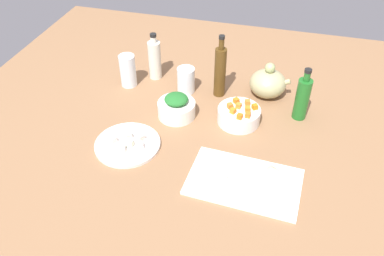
{
  "coord_description": "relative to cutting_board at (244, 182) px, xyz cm",
  "views": [
    {
      "loc": [
        27.04,
        -101.12,
        95.19
      ],
      "look_at": [
        0.0,
        0.0,
        8.0
      ],
      "focal_mm": 37.11,
      "sensor_mm": 36.0,
      "label": 1
    }
  ],
  "objects": [
    {
      "name": "teapot",
      "position": [
        1.03,
        49.68,
        5.16
      ],
      "size": [
        16.04,
        14.17,
        14.53
      ],
      "color": "tan",
      "rests_on": "tabletop"
    },
    {
      "name": "bowl_carrots",
      "position": [
        -6.97,
        29.7,
        2.36
      ],
      "size": [
        15.6,
        15.6,
        5.72
      ],
      "primitive_type": "cylinder",
      "color": "white",
      "rests_on": "tabletop"
    },
    {
      "name": "dumpling_2",
      "position": [
        -5.23,
        -2.22,
        1.66
      ],
      "size": [
        6.72,
        6.7,
        2.33
      ],
      "primitive_type": "pyramid",
      "rotation": [
        0.0,
        0.0,
        3.62
      ],
      "color": "beige",
      "rests_on": "cutting_board"
    },
    {
      "name": "tofu_cube_3",
      "position": [
        -41.72,
        2.47,
        1.8
      ],
      "size": [
        2.93,
        2.93,
        2.2
      ],
      "primitive_type": "cube",
      "rotation": [
        0.0,
        0.0,
        0.44
      ],
      "color": "white",
      "rests_on": "plate_tofu"
    },
    {
      "name": "tabletop",
      "position": [
        -21.0,
        15.83,
        -2.0
      ],
      "size": [
        190.0,
        190.0,
        3.0
      ],
      "primitive_type": "cube",
      "color": "#8E6544",
      "rests_on": "ground"
    },
    {
      "name": "carrot_cube_7",
      "position": [
        -3.99,
        29.25,
        6.12
      ],
      "size": [
        2.14,
        2.14,
        1.8
      ],
      "primitive_type": "cube",
      "rotation": [
        0.0,
        0.0,
        1.79
      ],
      "color": "orange",
      "rests_on": "bowl_carrots"
    },
    {
      "name": "tofu_cube_2",
      "position": [
        -46.38,
        5.74,
        1.8
      ],
      "size": [
        2.84,
        2.84,
        2.2
      ],
      "primitive_type": "cube",
      "rotation": [
        0.0,
        0.0,
        2.78
      ],
      "color": "silver",
      "rests_on": "plate_tofu"
    },
    {
      "name": "carrot_cube_2",
      "position": [
        -6.01,
        24.37,
        6.12
      ],
      "size": [
        2.05,
        2.05,
        1.8
      ],
      "primitive_type": "cube",
      "rotation": [
        0.0,
        0.0,
        1.42
      ],
      "color": "orange",
      "rests_on": "bowl_carrots"
    },
    {
      "name": "bottle_1",
      "position": [
        14.39,
        38.38,
        8.17
      ],
      "size": [
        5.14,
        5.14,
        20.73
      ],
      "color": "#1F6924",
      "rests_on": "tabletop"
    },
    {
      "name": "carrot_cube_5",
      "position": [
        -4.68,
        33.34,
        6.12
      ],
      "size": [
        2.24,
        2.24,
        1.8
      ],
      "primitive_type": "cube",
      "rotation": [
        0.0,
        0.0,
        1.86
      ],
      "color": "orange",
      "rests_on": "bowl_carrots"
    },
    {
      "name": "drinking_glass_0",
      "position": [
        -55.21,
        42.41,
        6.24
      ],
      "size": [
        6.52,
        6.52,
        13.48
      ],
      "primitive_type": "cylinder",
      "color": "white",
      "rests_on": "tabletop"
    },
    {
      "name": "carrot_cube_0",
      "position": [
        -8.88,
        33.38,
        6.12
      ],
      "size": [
        2.54,
        2.54,
        1.8
      ],
      "primitive_type": "cube",
      "rotation": [
        0.0,
        0.0,
        0.86
      ],
      "color": "orange",
      "rests_on": "bowl_carrots"
    },
    {
      "name": "carrot_cube_3",
      "position": [
        -3.39,
        25.94,
        6.12
      ],
      "size": [
        1.87,
        1.87,
        1.8
      ],
      "primitive_type": "cube",
      "rotation": [
        0.0,
        0.0,
        1.53
      ],
      "color": "orange",
      "rests_on": "bowl_carrots"
    },
    {
      "name": "bowl_greens",
      "position": [
        -30.05,
        27.33,
        2.47
      ],
      "size": [
        14.04,
        14.04,
        5.94
      ],
      "primitive_type": "cylinder",
      "color": "white",
      "rests_on": "tabletop"
    },
    {
      "name": "carrot_cube_6",
      "position": [
        -10.48,
        29.67,
        6.12
      ],
      "size": [
        2.53,
        2.53,
        1.8
      ],
      "primitive_type": "cube",
      "rotation": [
        0.0,
        0.0,
        2.23
      ],
      "color": "orange",
      "rests_on": "bowl_carrots"
    },
    {
      "name": "carrot_cube_1",
      "position": [
        -8.91,
        26.99,
        6.12
      ],
      "size": [
        2.41,
        2.41,
        1.8
      ],
      "primitive_type": "cube",
      "rotation": [
        0.0,
        0.0,
        1.11
      ],
      "color": "orange",
      "rests_on": "bowl_carrots"
    },
    {
      "name": "plate_tofu",
      "position": [
        -41.5,
        6.69,
        0.1
      ],
      "size": [
        22.58,
        22.58,
        1.2
      ],
      "primitive_type": "cylinder",
      "color": "white",
      "rests_on": "tabletop"
    },
    {
      "name": "tofu_cube_5",
      "position": [
        -36.56,
        5.58,
        1.8
      ],
      "size": [
        3.07,
        3.07,
        2.2
      ],
      "primitive_type": "cube",
      "rotation": [
        0.0,
        0.0,
        2.19
      ],
      "color": "#F9E1CE",
      "rests_on": "plate_tofu"
    },
    {
      "name": "chopped_greens_mound",
      "position": [
        -30.05,
        27.33,
        7.08
      ],
      "size": [
        10.25,
        10.13,
        3.28
      ],
      "primitive_type": "ellipsoid",
      "rotation": [
        0.0,
        0.0,
        0.2
      ],
      "color": "#246E2B",
      "rests_on": "bowl_greens"
    },
    {
      "name": "carrot_cube_8",
      "position": [
        -1.7,
        31.35,
        6.12
      ],
      "size": [
        2.5,
        2.5,
        1.8
      ],
      "primitive_type": "cube",
      "rotation": [
        0.0,
        0.0,
        2.16
      ],
      "color": "orange",
      "rests_on": "bowl_carrots"
    },
    {
      "name": "drinking_glass_1",
      "position": [
        -31.05,
        43.98,
        4.74
      ],
      "size": [
        7.07,
        7.07,
        10.48
      ],
      "primitive_type": "cylinder",
      "color": "white",
      "rests_on": "tabletop"
    },
    {
      "name": "dumpling_1",
      "position": [
        7.9,
        5.53,
        1.62
      ],
      "size": [
        6.57,
        6.72,
        2.25
      ],
      "primitive_type": "pyramid",
      "rotation": [
        0.0,
        0.0,
        1.82
      ],
      "color": "beige",
      "rests_on": "cutting_board"
    },
    {
      "name": "tofu_cube_0",
      "position": [
        -40.09,
        5.6,
        1.8
      ],
      "size": [
        2.2,
        2.2,
        2.2
      ],
      "primitive_type": "cube",
      "rotation": [
        0.0,
        0.0,
        1.57
      ],
      "color": "#E4EECF",
      "rests_on": "plate_tofu"
    },
    {
      "name": "bottle_2",
      "position": [
        -17.58,
        45.21,
        10.37
      ],
      "size": [
        4.5,
        4.5,
        25.86
      ],
      "color": "#503614",
      "rests_on": "tabletop"
    },
    {
      "name": "dumpling_0",
      "position": [
        0.56,
        -0.81,
        1.9
      ],
      "size": [
        7.19,
        7.15,
        2.8
      ],
      "primitive_type": "pyramid",
      "rotation": [
        0.0,
        0.0,
        0.57
      ],
      "color": "beige",
      "rests_on": "cutting_board"
    },
    {
      "name": "cutting_board",
      "position": [
        0.0,
        0.0,
        0.0
      ],
      "size": [
        35.81,
        23.51,
        1.0
      ],
      "primitive_type": "cube",
      "rotation": [
        0.0,
        0.0,
        -0.06
      ],
      "color": "white",
      "rests_on": "tabletop"
    },
    {
      "name": "tofu_cube_1",
      "position": [
        -42.18,
        9.28,
        1.8
      ],
      "size": [
        3.11,
        3.11,
        2.2
      ],
      "primitive_type": "cube",
      "rotation": [
        0.0,
        0.0,
        0.82
      ],
      "color": "white",
      "rests_on": "plate_tofu"
    },
    {
      "name": "bottle_0",
      "position": [
        -46.45,
        50.86,
        8.16
      ],
      "size": [
        5.32,
        5.32,
        20.16
      ],
      "color": "silver",
      "rests_on": "tabletop"
    },
    {
      "name": "tofu_cube_4",
      "position": [
        -37.66,
        9.6,
        1.8
      ],
      "size": [
        2.95,
        2.95,
        2.2
      ],
      "primitive_type": "cube",
      "rotation": [
        0.0,
        0.0,
        2.68
      ],
      "color": "silver",
      "rests_on": "plate_tofu"
    },
    {
      "name": "carrot_cube_4",
      "position": [
        -7.48,
        30.54,
        6.12
      ],
      "size": [
        2.12,
        2.12,
        1.8
      ],
      "primitive_type": "cube",
      "rotation": [
        0.0,
        0.0,
        1.37
      ],
      "color": "orange",
      "rests_on": "bowl_carrots"
    }
  ]
}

